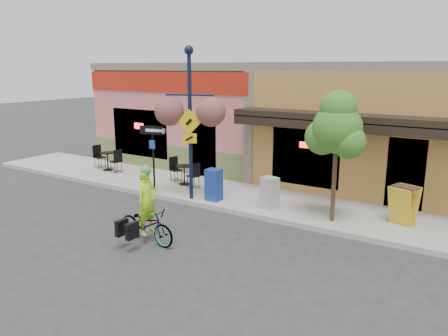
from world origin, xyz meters
name	(u,v)px	position (x,y,z in m)	size (l,w,h in m)	color
ground	(220,218)	(0.00, 0.00, 0.00)	(90.00, 90.00, 0.00)	#2D2D30
sidewalk	(253,199)	(0.00, 2.00, 0.07)	(24.00, 3.00, 0.15)	#9E9B93
curb	(230,211)	(0.00, 0.55, 0.07)	(24.00, 0.12, 0.15)	#A8A59E
building	(317,118)	(0.00, 7.50, 2.25)	(18.20, 8.20, 4.50)	#CC656B
bicycle	(147,225)	(-0.59, -2.48, 0.46)	(0.62, 1.77, 0.93)	maroon
cyclist_rider	(148,211)	(-0.54, -2.48, 0.83)	(0.60, 0.40, 1.65)	#9AE818
lamp_post	(190,125)	(-1.61, 0.76, 2.57)	(1.55, 0.62, 4.84)	#101933
one_way_sign	(154,160)	(-3.10, 0.65, 1.30)	(0.88, 0.19, 2.29)	black
cafe_set_left	(107,159)	(-6.93, 2.10, 0.64)	(1.64, 0.82, 0.98)	black
cafe_set_right	(184,172)	(-2.86, 2.01, 0.61)	(1.55, 0.77, 0.93)	black
newspaper_box_blue	(214,185)	(-0.89, 1.00, 0.66)	(0.46, 0.41, 1.02)	navy
newspaper_box_grey	(270,193)	(0.99, 1.22, 0.63)	(0.45, 0.41, 0.96)	#A5A5A5
street_tree	(336,157)	(2.96, 1.19, 1.98)	(1.43, 1.43, 3.65)	#3D7A26
sandwich_board	(400,207)	(4.60, 1.76, 0.69)	(0.65, 0.47, 1.08)	gold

